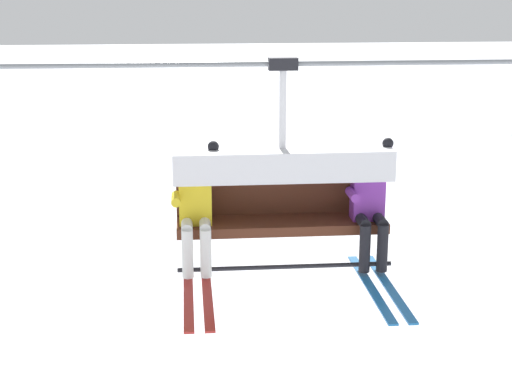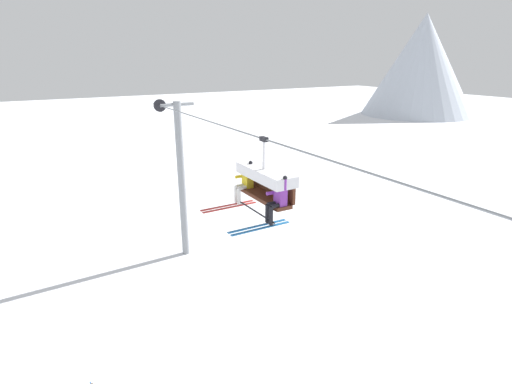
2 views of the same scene
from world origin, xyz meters
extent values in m
cylinder|color=gray|center=(0.39, -0.80, 7.57)|extent=(20.21, 0.05, 0.05)
cube|color=#512819|center=(0.25, -0.80, 5.95)|extent=(2.12, 0.48, 0.10)
cube|color=#512819|center=(0.25, -0.52, 6.22)|extent=(2.12, 0.08, 0.45)
cube|color=silver|center=(0.25, -0.74, 6.60)|extent=(2.16, 0.68, 0.30)
cylinder|color=black|center=(0.25, -1.12, 5.62)|extent=(2.12, 0.04, 0.04)
cylinder|color=silver|center=(0.25, -0.80, 7.14)|extent=(0.07, 0.07, 0.77)
cube|color=black|center=(0.25, -0.80, 7.57)|extent=(0.28, 0.12, 0.12)
cube|color=yellow|center=(-0.62, -0.82, 6.26)|extent=(0.32, 0.22, 0.52)
sphere|color=silver|center=(-0.62, -0.82, 6.62)|extent=(0.22, 0.22, 0.22)
ellipsoid|color=black|center=(-0.62, -0.92, 6.62)|extent=(0.17, 0.04, 0.08)
cylinder|color=silver|center=(-0.71, -0.99, 6.04)|extent=(0.11, 0.34, 0.11)
cylinder|color=silver|center=(-0.53, -0.99, 6.04)|extent=(0.11, 0.34, 0.11)
cylinder|color=silver|center=(-0.71, -1.16, 5.80)|extent=(0.11, 0.11, 0.48)
cylinder|color=silver|center=(-0.53, -1.16, 5.80)|extent=(0.11, 0.11, 0.48)
cube|color=#B22823|center=(-0.71, -1.46, 5.51)|extent=(0.09, 1.70, 0.02)
cube|color=#B22823|center=(-0.53, -1.46, 5.51)|extent=(0.09, 1.70, 0.02)
cylinder|color=yellow|center=(-0.81, -0.97, 6.30)|extent=(0.09, 0.30, 0.09)
cylinder|color=yellow|center=(-0.44, -0.82, 6.61)|extent=(0.09, 0.09, 0.30)
sphere|color=black|center=(-0.44, -0.82, 6.78)|extent=(0.11, 0.11, 0.11)
cube|color=purple|center=(1.12, -0.82, 6.26)|extent=(0.32, 0.22, 0.52)
sphere|color=maroon|center=(1.12, -0.82, 6.62)|extent=(0.22, 0.22, 0.22)
ellipsoid|color=black|center=(1.12, -0.92, 6.62)|extent=(0.17, 0.04, 0.08)
cylinder|color=black|center=(1.03, -0.99, 6.04)|extent=(0.11, 0.34, 0.11)
cylinder|color=black|center=(1.20, -0.99, 6.04)|extent=(0.11, 0.34, 0.11)
cylinder|color=black|center=(1.03, -1.16, 5.80)|extent=(0.11, 0.11, 0.48)
cylinder|color=black|center=(1.20, -1.16, 5.80)|extent=(0.11, 0.11, 0.48)
cube|color=#1E6BB2|center=(1.03, -1.46, 5.51)|extent=(0.09, 1.70, 0.02)
cube|color=#1E6BB2|center=(1.20, -1.46, 5.51)|extent=(0.09, 1.70, 0.02)
cylinder|color=purple|center=(0.93, -0.97, 6.30)|extent=(0.09, 0.30, 0.09)
cylinder|color=purple|center=(1.30, -0.82, 6.61)|extent=(0.09, 0.09, 0.30)
sphere|color=black|center=(1.30, -0.82, 6.78)|extent=(0.11, 0.11, 0.11)
camera|label=1|loc=(-0.69, -8.32, 8.35)|focal=55.00mm
camera|label=2|loc=(9.15, -6.24, 9.62)|focal=28.00mm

